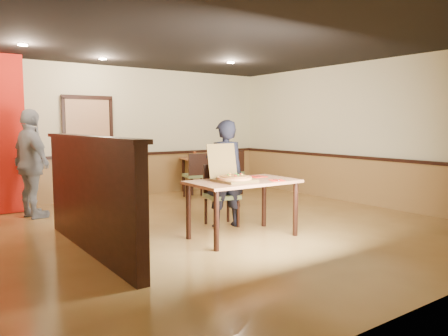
{
  "coord_description": "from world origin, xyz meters",
  "views": [
    {
      "loc": [
        -3.74,
        -5.48,
        1.59
      ],
      "look_at": [
        0.17,
        0.0,
        0.9
      ],
      "focal_mm": 35.0,
      "sensor_mm": 36.0,
      "label": 1
    }
  ],
  "objects_px": {
    "side_table": "(200,165)",
    "condiment": "(195,155)",
    "pizza_box": "(232,177)",
    "diner_chair": "(220,192)",
    "diner": "(225,174)",
    "passerby": "(32,164)",
    "side_chair_left": "(197,174)",
    "side_chair_right": "(231,170)",
    "main_table": "(243,188)"
  },
  "relations": [
    {
      "from": "diner_chair",
      "to": "pizza_box",
      "type": "distance_m",
      "value": 0.95
    },
    {
      "from": "passerby",
      "to": "condiment",
      "type": "height_order",
      "value": "passerby"
    },
    {
      "from": "main_table",
      "to": "diner_chair",
      "type": "xyz_separation_m",
      "value": [
        0.18,
        0.81,
        -0.18
      ]
    },
    {
      "from": "pizza_box",
      "to": "condiment",
      "type": "bearing_deg",
      "value": 64.05
    },
    {
      "from": "condiment",
      "to": "diner",
      "type": "bearing_deg",
      "value": -113.83
    },
    {
      "from": "diner_chair",
      "to": "side_chair_left",
      "type": "bearing_deg",
      "value": 78.5
    },
    {
      "from": "main_table",
      "to": "side_chair_right",
      "type": "height_order",
      "value": "side_chair_right"
    },
    {
      "from": "main_table",
      "to": "side_chair_right",
      "type": "distance_m",
      "value": 3.76
    },
    {
      "from": "diner",
      "to": "passerby",
      "type": "height_order",
      "value": "passerby"
    },
    {
      "from": "diner_chair",
      "to": "diner",
      "type": "xyz_separation_m",
      "value": [
        -0.02,
        -0.15,
        0.31
      ]
    },
    {
      "from": "side_table",
      "to": "side_chair_left",
      "type": "bearing_deg",
      "value": -126.9
    },
    {
      "from": "passerby",
      "to": "pizza_box",
      "type": "xyz_separation_m",
      "value": [
        1.92,
        -3.06,
        -0.05
      ]
    },
    {
      "from": "side_chair_right",
      "to": "side_table",
      "type": "height_order",
      "value": "side_chair_right"
    },
    {
      "from": "side_chair_left",
      "to": "pizza_box",
      "type": "xyz_separation_m",
      "value": [
        -1.37,
        -3.11,
        0.34
      ]
    },
    {
      "from": "side_chair_left",
      "to": "passerby",
      "type": "xyz_separation_m",
      "value": [
        -3.29,
        -0.05,
        0.39
      ]
    },
    {
      "from": "diner_chair",
      "to": "condiment",
      "type": "relative_size",
      "value": 6.54
    },
    {
      "from": "diner_chair",
      "to": "side_chair_left",
      "type": "xyz_separation_m",
      "value": [
        1.01,
        2.3,
        0.01
      ]
    },
    {
      "from": "side_chair_right",
      "to": "diner",
      "type": "xyz_separation_m",
      "value": [
        -1.94,
        -2.45,
        0.28
      ]
    },
    {
      "from": "diner_chair",
      "to": "diner",
      "type": "distance_m",
      "value": 0.34
    },
    {
      "from": "side_table",
      "to": "passerby",
      "type": "distance_m",
      "value": 3.83
    },
    {
      "from": "side_chair_left",
      "to": "passerby",
      "type": "height_order",
      "value": "passerby"
    },
    {
      "from": "main_table",
      "to": "pizza_box",
      "type": "distance_m",
      "value": 0.25
    },
    {
      "from": "main_table",
      "to": "diner_chair",
      "type": "bearing_deg",
      "value": 78.67
    },
    {
      "from": "passerby",
      "to": "side_chair_right",
      "type": "bearing_deg",
      "value": -102.42
    },
    {
      "from": "passerby",
      "to": "condiment",
      "type": "relative_size",
      "value": 12.7
    },
    {
      "from": "side_table",
      "to": "condiment",
      "type": "distance_m",
      "value": 0.28
    },
    {
      "from": "side_chair_right",
      "to": "side_table",
      "type": "distance_m",
      "value": 0.77
    },
    {
      "from": "side_chair_left",
      "to": "pizza_box",
      "type": "height_order",
      "value": "pizza_box"
    },
    {
      "from": "side_chair_left",
      "to": "side_table",
      "type": "xyz_separation_m",
      "value": [
        0.47,
        0.62,
        0.1
      ]
    },
    {
      "from": "side_table",
      "to": "diner",
      "type": "height_order",
      "value": "diner"
    },
    {
      "from": "pizza_box",
      "to": "side_chair_left",
      "type": "bearing_deg",
      "value": 64.82
    },
    {
      "from": "pizza_box",
      "to": "diner_chair",
      "type": "bearing_deg",
      "value": 64.36
    },
    {
      "from": "side_chair_left",
      "to": "side_chair_right",
      "type": "relative_size",
      "value": 0.98
    },
    {
      "from": "main_table",
      "to": "pizza_box",
      "type": "height_order",
      "value": "pizza_box"
    },
    {
      "from": "condiment",
      "to": "passerby",
      "type": "bearing_deg",
      "value": -169.23
    },
    {
      "from": "main_table",
      "to": "passerby",
      "type": "bearing_deg",
      "value": 125.66
    },
    {
      "from": "side_chair_left",
      "to": "condiment",
      "type": "relative_size",
      "value": 6.68
    },
    {
      "from": "diner",
      "to": "pizza_box",
      "type": "xyz_separation_m",
      "value": [
        -0.35,
        -0.66,
        0.05
      ]
    },
    {
      "from": "passerby",
      "to": "condiment",
      "type": "xyz_separation_m",
      "value": [
        3.63,
        0.69,
        -0.04
      ]
    },
    {
      "from": "side_table",
      "to": "pizza_box",
      "type": "relative_size",
      "value": 1.56
    },
    {
      "from": "diner_chair",
      "to": "diner",
      "type": "height_order",
      "value": "diner"
    },
    {
      "from": "pizza_box",
      "to": "condiment",
      "type": "distance_m",
      "value": 4.12
    },
    {
      "from": "passerby",
      "to": "pizza_box",
      "type": "bearing_deg",
      "value": -160.98
    },
    {
      "from": "side_table",
      "to": "condiment",
      "type": "relative_size",
      "value": 6.2
    },
    {
      "from": "diner",
      "to": "condiment",
      "type": "xyz_separation_m",
      "value": [
        1.37,
        3.09,
        0.06
      ]
    },
    {
      "from": "diner_chair",
      "to": "side_chair_right",
      "type": "height_order",
      "value": "side_chair_right"
    },
    {
      "from": "side_chair_left",
      "to": "pizza_box",
      "type": "relative_size",
      "value": 1.68
    },
    {
      "from": "side_chair_left",
      "to": "condiment",
      "type": "distance_m",
      "value": 0.81
    },
    {
      "from": "diner",
      "to": "side_table",
      "type": "bearing_deg",
      "value": -101.48
    },
    {
      "from": "side_table",
      "to": "passerby",
      "type": "xyz_separation_m",
      "value": [
        -3.75,
        -0.67,
        0.29
      ]
    }
  ]
}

